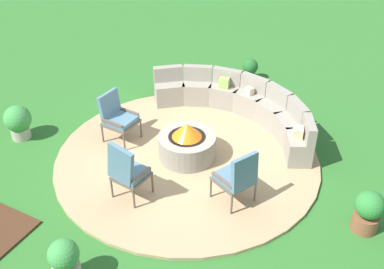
{
  "coord_description": "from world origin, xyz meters",
  "views": [
    {
      "loc": [
        3.46,
        -6.26,
        5.4
      ],
      "look_at": [
        0.0,
        0.2,
        0.45
      ],
      "focal_mm": 43.1,
      "sensor_mm": 36.0,
      "label": 1
    }
  ],
  "objects_px": {
    "potted_plant_0": "(368,211)",
    "potted_plant_2": "(250,68)",
    "fire_pit": "(187,144)",
    "curved_stone_bench": "(241,106)",
    "potted_plant_1": "(18,121)",
    "lounge_chair_front_left": "(117,116)",
    "lounge_chair_back_left": "(237,176)",
    "potted_plant_3": "(65,260)",
    "lounge_chair_front_right": "(127,171)"
  },
  "relations": [
    {
      "from": "potted_plant_0",
      "to": "potted_plant_2",
      "type": "distance_m",
      "value": 5.36
    },
    {
      "from": "fire_pit",
      "to": "curved_stone_bench",
      "type": "xyz_separation_m",
      "value": [
        0.38,
        1.73,
        0.05
      ]
    },
    {
      "from": "fire_pit",
      "to": "potted_plant_1",
      "type": "relative_size",
      "value": 1.5
    },
    {
      "from": "potted_plant_2",
      "to": "curved_stone_bench",
      "type": "bearing_deg",
      "value": -73.36
    },
    {
      "from": "lounge_chair_front_left",
      "to": "lounge_chair_back_left",
      "type": "bearing_deg",
      "value": 81.18
    },
    {
      "from": "potted_plant_3",
      "to": "potted_plant_2",
      "type": "bearing_deg",
      "value": 90.72
    },
    {
      "from": "lounge_chair_front_left",
      "to": "lounge_chair_back_left",
      "type": "height_order",
      "value": "lounge_chair_back_left"
    },
    {
      "from": "lounge_chair_front_right",
      "to": "potted_plant_0",
      "type": "distance_m",
      "value": 3.9
    },
    {
      "from": "fire_pit",
      "to": "potted_plant_3",
      "type": "xyz_separation_m",
      "value": [
        -0.12,
        -3.3,
        0.04
      ]
    },
    {
      "from": "fire_pit",
      "to": "potted_plant_2",
      "type": "distance_m",
      "value": 3.69
    },
    {
      "from": "potted_plant_1",
      "to": "potted_plant_2",
      "type": "bearing_deg",
      "value": 55.76
    },
    {
      "from": "fire_pit",
      "to": "potted_plant_3",
      "type": "height_order",
      "value": "fire_pit"
    },
    {
      "from": "fire_pit",
      "to": "lounge_chair_front_left",
      "type": "distance_m",
      "value": 1.55
    },
    {
      "from": "fire_pit",
      "to": "lounge_chair_back_left",
      "type": "distance_m",
      "value": 1.55
    },
    {
      "from": "lounge_chair_front_left",
      "to": "potted_plant_1",
      "type": "distance_m",
      "value": 2.05
    },
    {
      "from": "potted_plant_2",
      "to": "potted_plant_3",
      "type": "height_order",
      "value": "potted_plant_3"
    },
    {
      "from": "fire_pit",
      "to": "potted_plant_1",
      "type": "bearing_deg",
      "value": -163.93
    },
    {
      "from": "lounge_chair_front_right",
      "to": "lounge_chair_back_left",
      "type": "relative_size",
      "value": 1.14
    },
    {
      "from": "potted_plant_1",
      "to": "fire_pit",
      "type": "bearing_deg",
      "value": 16.07
    },
    {
      "from": "lounge_chair_front_right",
      "to": "lounge_chair_back_left",
      "type": "height_order",
      "value": "lounge_chair_front_right"
    },
    {
      "from": "lounge_chair_front_left",
      "to": "lounge_chair_front_right",
      "type": "height_order",
      "value": "lounge_chair_front_right"
    },
    {
      "from": "curved_stone_bench",
      "to": "potted_plant_1",
      "type": "height_order",
      "value": "curved_stone_bench"
    },
    {
      "from": "potted_plant_1",
      "to": "potted_plant_2",
      "type": "height_order",
      "value": "potted_plant_1"
    },
    {
      "from": "fire_pit",
      "to": "lounge_chair_front_right",
      "type": "bearing_deg",
      "value": -101.69
    },
    {
      "from": "lounge_chair_front_left",
      "to": "potted_plant_2",
      "type": "height_order",
      "value": "lounge_chair_front_left"
    },
    {
      "from": "lounge_chair_front_right",
      "to": "potted_plant_0",
      "type": "xyz_separation_m",
      "value": [
        3.7,
        1.21,
        -0.25
      ]
    },
    {
      "from": "curved_stone_bench",
      "to": "lounge_chair_back_left",
      "type": "height_order",
      "value": "lounge_chair_back_left"
    },
    {
      "from": "curved_stone_bench",
      "to": "potted_plant_2",
      "type": "height_order",
      "value": "curved_stone_bench"
    },
    {
      "from": "lounge_chair_back_left",
      "to": "potted_plant_3",
      "type": "xyz_separation_m",
      "value": [
        -1.46,
        -2.57,
        -0.2
      ]
    },
    {
      "from": "lounge_chair_front_right",
      "to": "fire_pit",
      "type": "bearing_deg",
      "value": 83.94
    },
    {
      "from": "lounge_chair_back_left",
      "to": "potted_plant_3",
      "type": "bearing_deg",
      "value": 174.47
    },
    {
      "from": "potted_plant_2",
      "to": "lounge_chair_front_right",
      "type": "bearing_deg",
      "value": -91.14
    },
    {
      "from": "fire_pit",
      "to": "potted_plant_2",
      "type": "relative_size",
      "value": 1.95
    },
    {
      "from": "curved_stone_bench",
      "to": "potted_plant_2",
      "type": "relative_size",
      "value": 7.08
    },
    {
      "from": "potted_plant_2",
      "to": "lounge_chair_back_left",
      "type": "bearing_deg",
      "value": -70.63
    },
    {
      "from": "lounge_chair_front_right",
      "to": "potted_plant_1",
      "type": "relative_size",
      "value": 1.6
    },
    {
      "from": "lounge_chair_front_left",
      "to": "potted_plant_0",
      "type": "relative_size",
      "value": 1.34
    },
    {
      "from": "lounge_chair_back_left",
      "to": "potted_plant_0",
      "type": "distance_m",
      "value": 2.1
    },
    {
      "from": "curved_stone_bench",
      "to": "lounge_chair_back_left",
      "type": "distance_m",
      "value": 2.65
    },
    {
      "from": "fire_pit",
      "to": "lounge_chair_front_left",
      "type": "xyz_separation_m",
      "value": [
        -1.52,
        -0.11,
        0.24
      ]
    },
    {
      "from": "potted_plant_1",
      "to": "potted_plant_3",
      "type": "relative_size",
      "value": 0.99
    },
    {
      "from": "lounge_chair_front_left",
      "to": "lounge_chair_front_right",
      "type": "xyz_separation_m",
      "value": [
        1.21,
        -1.39,
        0.05
      ]
    },
    {
      "from": "lounge_chair_front_left",
      "to": "potted_plant_2",
      "type": "relative_size",
      "value": 1.78
    },
    {
      "from": "potted_plant_0",
      "to": "potted_plant_1",
      "type": "relative_size",
      "value": 1.02
    },
    {
      "from": "lounge_chair_back_left",
      "to": "potted_plant_3",
      "type": "height_order",
      "value": "lounge_chair_back_left"
    },
    {
      "from": "lounge_chair_back_left",
      "to": "potted_plant_0",
      "type": "xyz_separation_m",
      "value": [
        2.04,
        0.43,
        -0.21
      ]
    },
    {
      "from": "potted_plant_0",
      "to": "potted_plant_1",
      "type": "height_order",
      "value": "potted_plant_0"
    },
    {
      "from": "lounge_chair_back_left",
      "to": "potted_plant_2",
      "type": "height_order",
      "value": "lounge_chair_back_left"
    },
    {
      "from": "lounge_chair_front_left",
      "to": "lounge_chair_back_left",
      "type": "distance_m",
      "value": 2.93
    },
    {
      "from": "fire_pit",
      "to": "potted_plant_1",
      "type": "height_order",
      "value": "fire_pit"
    }
  ]
}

